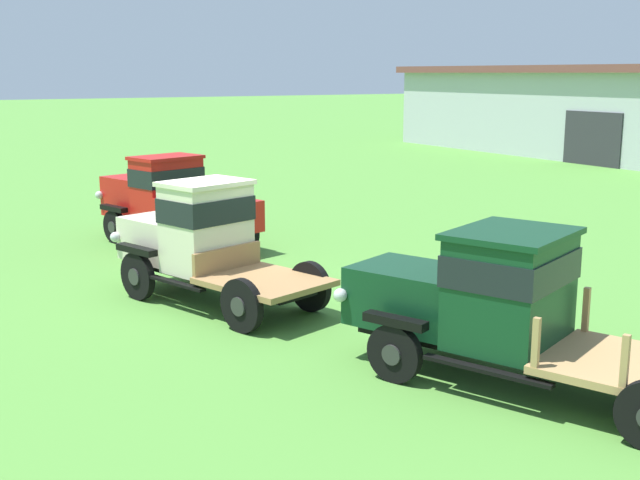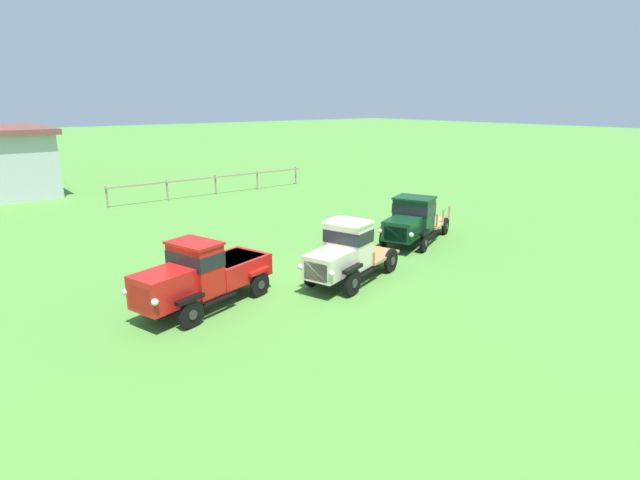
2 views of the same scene
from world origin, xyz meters
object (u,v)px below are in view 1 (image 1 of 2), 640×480
Objects in this scene: farm_shed at (609,110)px; vintage_truck_foreground_near at (173,201)px; vintage_truck_second_in_line at (200,239)px; vintage_truck_midrow_center at (494,301)px.

vintage_truck_foreground_near is at bearing -69.33° from farm_shed.
vintage_truck_midrow_center is at bearing 18.96° from vintage_truck_second_in_line.
vintage_truck_second_in_line is at bearing -62.07° from farm_shed.
vintage_truck_midrow_center is at bearing 4.00° from vintage_truck_foreground_near.
vintage_truck_second_in_line reaches higher than vintage_truck_foreground_near.
farm_shed is 33.62m from vintage_truck_midrow_center.
vintage_truck_midrow_center is (10.45, 0.73, 0.02)m from vintage_truck_foreground_near.
vintage_truck_foreground_near is at bearing -176.00° from vintage_truck_midrow_center.
farm_shed is 4.14× the size of vintage_truck_midrow_center.
farm_shed is 32.16m from vintage_truck_second_in_line.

